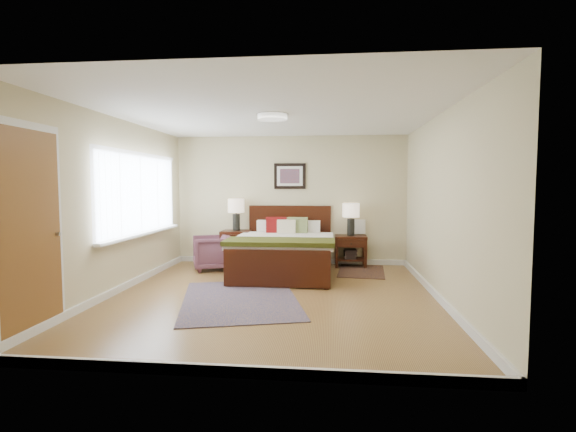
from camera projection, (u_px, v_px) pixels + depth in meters
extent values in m
plane|color=olive|center=(273.00, 296.00, 5.80)|extent=(5.00, 5.00, 0.00)
cube|color=#C3B88D|center=(290.00, 200.00, 8.19)|extent=(4.50, 0.04, 2.50)
cube|color=#C3B88D|center=(229.00, 222.00, 3.23)|extent=(4.50, 0.04, 2.50)
cube|color=#C3B88D|center=(116.00, 206.00, 5.94)|extent=(0.04, 5.00, 2.50)
cube|color=#C3B88D|center=(442.00, 207.00, 5.49)|extent=(0.04, 5.00, 2.50)
cube|color=white|center=(272.00, 114.00, 5.62)|extent=(4.50, 5.00, 0.02)
cube|color=silver|center=(140.00, 194.00, 6.62)|extent=(0.02, 2.72, 1.32)
cube|color=silver|center=(141.00, 194.00, 6.62)|extent=(0.01, 2.60, 1.20)
cube|color=silver|center=(144.00, 233.00, 6.66)|extent=(0.10, 2.72, 0.04)
cube|color=silver|center=(30.00, 230.00, 4.21)|extent=(0.01, 1.00, 2.18)
cube|color=brown|center=(31.00, 234.00, 4.21)|extent=(0.01, 0.90, 2.10)
cylinder|color=#999999|center=(58.00, 234.00, 4.59)|extent=(0.04, 0.04, 0.04)
cylinder|color=white|center=(272.00, 117.00, 5.63)|extent=(0.40, 0.40, 0.07)
cylinder|color=beige|center=(272.00, 114.00, 5.62)|extent=(0.44, 0.44, 0.01)
cube|color=#371408|center=(290.00, 234.00, 8.20)|extent=(1.60, 0.06, 1.12)
cube|color=#371408|center=(277.00, 268.00, 6.21)|extent=(1.60, 0.06, 0.56)
cube|color=#371408|center=(241.00, 255.00, 7.29)|extent=(0.06, 2.01, 0.18)
cube|color=#371408|center=(328.00, 257.00, 7.14)|extent=(0.06, 2.01, 0.18)
cube|color=silver|center=(284.00, 248.00, 7.21)|extent=(1.50, 1.99, 0.22)
cube|color=silver|center=(284.00, 240.00, 7.10)|extent=(1.68, 1.76, 0.10)
cube|color=#31340F|center=(280.00, 242.00, 6.54)|extent=(1.72, 0.70, 0.07)
cube|color=silver|center=(270.00, 227.00, 7.99)|extent=(0.50, 0.18, 0.26)
cube|color=silver|center=(307.00, 227.00, 7.92)|extent=(0.50, 0.18, 0.26)
cube|color=#600A0B|center=(276.00, 226.00, 7.85)|extent=(0.39, 0.17, 0.32)
cube|color=olive|center=(298.00, 226.00, 7.81)|extent=(0.39, 0.16, 0.32)
cube|color=beige|center=(286.00, 227.00, 7.76)|extent=(0.34, 0.13, 0.28)
cube|color=black|center=(290.00, 176.00, 8.14)|extent=(0.62, 0.03, 0.50)
cube|color=silver|center=(290.00, 176.00, 8.12)|extent=(0.50, 0.01, 0.38)
cube|color=#A52D23|center=(290.00, 176.00, 8.11)|extent=(0.38, 0.01, 0.28)
cube|color=#371408|center=(236.00, 232.00, 8.11)|extent=(0.56, 0.50, 0.05)
cube|color=#371408|center=(221.00, 250.00, 7.94)|extent=(0.05, 0.05, 0.62)
cube|color=#371408|center=(247.00, 250.00, 7.89)|extent=(0.05, 0.05, 0.62)
cube|color=#371408|center=(227.00, 247.00, 8.38)|extent=(0.05, 0.05, 0.62)
cube|color=#371408|center=(251.00, 247.00, 8.33)|extent=(0.05, 0.05, 0.62)
cube|color=#371408|center=(234.00, 238.00, 7.89)|extent=(0.50, 0.03, 0.14)
cube|color=#371408|center=(351.00, 237.00, 7.90)|extent=(0.59, 0.44, 0.05)
cube|color=#371408|center=(337.00, 254.00, 7.75)|extent=(0.05, 0.05, 0.54)
cube|color=#371408|center=(366.00, 254.00, 7.70)|extent=(0.05, 0.05, 0.54)
cube|color=#371408|center=(336.00, 250.00, 8.14)|extent=(0.05, 0.05, 0.54)
cube|color=#371408|center=(364.00, 251.00, 8.08)|extent=(0.05, 0.05, 0.54)
cube|color=#371408|center=(351.00, 244.00, 7.70)|extent=(0.53, 0.03, 0.14)
cube|color=#371408|center=(350.00, 259.00, 7.93)|extent=(0.53, 0.38, 0.03)
cube|color=black|center=(351.00, 257.00, 7.93)|extent=(0.22, 0.28, 0.03)
cube|color=black|center=(351.00, 256.00, 7.92)|extent=(0.22, 0.28, 0.03)
cube|color=black|center=(351.00, 254.00, 7.92)|extent=(0.22, 0.28, 0.03)
cube|color=black|center=(351.00, 252.00, 7.92)|extent=(0.22, 0.28, 0.03)
cube|color=black|center=(351.00, 250.00, 7.92)|extent=(0.22, 0.28, 0.03)
cylinder|color=black|center=(236.00, 222.00, 8.10)|extent=(0.14, 0.14, 0.32)
cylinder|color=black|center=(236.00, 213.00, 8.09)|extent=(0.02, 0.02, 0.06)
cylinder|color=beige|center=(236.00, 206.00, 8.08)|extent=(0.31, 0.31, 0.26)
cylinder|color=black|center=(351.00, 227.00, 7.88)|extent=(0.14, 0.14, 0.32)
cylinder|color=black|center=(351.00, 218.00, 7.87)|extent=(0.02, 0.02, 0.06)
cylinder|color=beige|center=(351.00, 210.00, 7.86)|extent=(0.31, 0.31, 0.26)
imported|color=brown|center=(212.00, 253.00, 7.61)|extent=(0.88, 0.87, 0.62)
cube|color=#0E1646|center=(240.00, 299.00, 5.60)|extent=(1.98, 2.43, 0.01)
cube|color=black|center=(361.00, 271.00, 7.45)|extent=(0.90, 1.26, 0.01)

